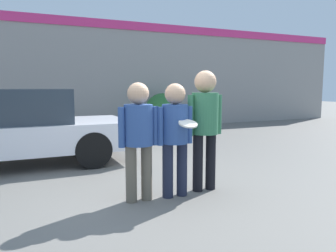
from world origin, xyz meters
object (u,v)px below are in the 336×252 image
Objects in this scene: person_middle_with_frisbee at (175,131)px; shrub at (163,111)px; person_left at (139,132)px; parked_car_near at (11,127)px; person_right at (205,119)px.

shrub is (2.77, 6.90, -0.28)m from person_middle_with_frisbee.
parked_car_near is at bearing 118.98° from person_left.
person_right reaches higher than parked_car_near.
person_right is at bearing 2.79° from person_left.
person_left is at bearing -61.02° from parked_car_near.
person_left reaches higher than parked_car_near.
person_right is 1.35× the size of shrub.
person_middle_with_frisbee is at bearing -170.64° from person_right.
shrub is (4.91, 3.94, -0.10)m from parked_car_near.
parked_car_near is (-2.66, 2.87, -0.32)m from person_right.
parked_car_near is (-1.62, 2.93, -0.19)m from person_left.
person_right reaches higher than shrub.
person_left reaches higher than person_middle_with_frisbee.
person_left is 1.01× the size of person_middle_with_frisbee.
person_right is at bearing 9.36° from person_middle_with_frisbee.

